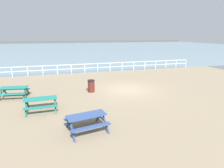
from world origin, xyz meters
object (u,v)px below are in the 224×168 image
Objects in this scene: picnic_table_near_left at (14,90)px; picnic_table_far_left at (87,119)px; picnic_table_near_right at (41,101)px; litter_bin at (91,86)px.

picnic_table_near_left is 7.39m from picnic_table_far_left.
picnic_table_far_left is at bearing -47.47° from picnic_table_near_left.
picnic_table_far_left is (2.19, -3.06, 0.00)m from picnic_table_near_right.
picnic_table_far_left is (4.19, -6.09, 0.00)m from picnic_table_near_left.
picnic_table_near_right is at bearing 115.37° from picnic_table_far_left.
picnic_table_near_right is 4.50m from litter_bin.
litter_bin reaches higher than picnic_table_near_left.
litter_bin reaches higher than picnic_table_far_left.
litter_bin is at bearing 67.63° from picnic_table_far_left.
litter_bin is (1.27, 5.93, -0.10)m from picnic_table_far_left.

